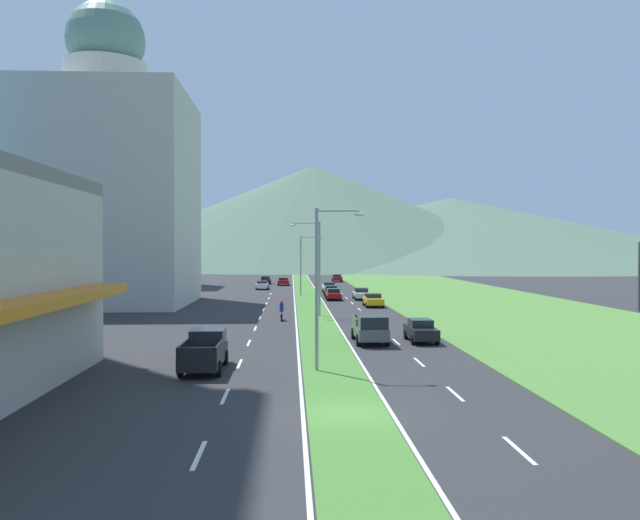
{
  "coord_description": "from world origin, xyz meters",
  "views": [
    {
      "loc": [
        -2.22,
        -24.02,
        6.47
      ],
      "look_at": [
        1.23,
        49.05,
        5.16
      ],
      "focal_mm": 34.92,
      "sensor_mm": 36.0,
      "label": 1
    }
  ],
  "objects_px": {
    "car_1": "(266,280)",
    "pickup_truck_0": "(205,351)",
    "street_lamp_mid": "(316,262)",
    "pickup_truck_1": "(370,329)",
    "car_9": "(421,330)",
    "car_7": "(361,294)",
    "motorcycle_rider": "(282,312)",
    "street_lamp_near": "(322,277)",
    "car_3": "(373,300)",
    "car_6": "(337,278)",
    "car_5": "(331,291)",
    "street_lamp_far": "(304,261)",
    "car_4": "(329,287)",
    "car_8": "(262,285)",
    "car_2": "(283,281)"
  },
  "relations": [
    {
      "from": "car_1",
      "to": "pickup_truck_0",
      "type": "relative_size",
      "value": 0.87
    },
    {
      "from": "street_lamp_mid",
      "to": "pickup_truck_1",
      "type": "xyz_separation_m",
      "value": [
        3.01,
        -16.73,
        -4.24
      ]
    },
    {
      "from": "street_lamp_mid",
      "to": "car_9",
      "type": "distance_m",
      "value": 18.14
    },
    {
      "from": "street_lamp_mid",
      "to": "pickup_truck_1",
      "type": "height_order",
      "value": "street_lamp_mid"
    },
    {
      "from": "car_7",
      "to": "motorcycle_rider",
      "type": "bearing_deg",
      "value": -23.25
    },
    {
      "from": "street_lamp_near",
      "to": "car_3",
      "type": "distance_m",
      "value": 37.4
    },
    {
      "from": "street_lamp_near",
      "to": "car_1",
      "type": "distance_m",
      "value": 82.72
    },
    {
      "from": "car_6",
      "to": "car_5",
      "type": "bearing_deg",
      "value": -5.49
    },
    {
      "from": "car_7",
      "to": "pickup_truck_0",
      "type": "relative_size",
      "value": 0.85
    },
    {
      "from": "street_lamp_near",
      "to": "street_lamp_far",
      "type": "bearing_deg",
      "value": 89.87
    },
    {
      "from": "motorcycle_rider",
      "to": "car_1",
      "type": "bearing_deg",
      "value": 3.7
    },
    {
      "from": "car_4",
      "to": "car_9",
      "type": "xyz_separation_m",
      "value": [
        3.38,
        -49.04,
        0.01
      ]
    },
    {
      "from": "car_5",
      "to": "car_4",
      "type": "bearing_deg",
      "value": 178.73
    },
    {
      "from": "street_lamp_far",
      "to": "motorcycle_rider",
      "type": "relative_size",
      "value": 4.12
    },
    {
      "from": "car_8",
      "to": "pickup_truck_0",
      "type": "height_order",
      "value": "pickup_truck_0"
    },
    {
      "from": "pickup_truck_1",
      "to": "car_8",
      "type": "bearing_deg",
      "value": -170.07
    },
    {
      "from": "car_1",
      "to": "car_2",
      "type": "height_order",
      "value": "car_1"
    },
    {
      "from": "car_6",
      "to": "car_7",
      "type": "bearing_deg",
      "value": -0.08
    },
    {
      "from": "street_lamp_mid",
      "to": "car_6",
      "type": "xyz_separation_m",
      "value": [
        6.63,
        62.51,
        -4.47
      ]
    },
    {
      "from": "car_7",
      "to": "pickup_truck_0",
      "type": "bearing_deg",
      "value": -16.68
    },
    {
      "from": "car_6",
      "to": "car_7",
      "type": "height_order",
      "value": "car_7"
    },
    {
      "from": "car_5",
      "to": "car_8",
      "type": "distance_m",
      "value": 17.81
    },
    {
      "from": "street_lamp_mid",
      "to": "car_7",
      "type": "distance_m",
      "value": 21.4
    },
    {
      "from": "car_5",
      "to": "car_7",
      "type": "relative_size",
      "value": 0.88
    },
    {
      "from": "street_lamp_near",
      "to": "street_lamp_far",
      "type": "height_order",
      "value": "street_lamp_near"
    },
    {
      "from": "street_lamp_far",
      "to": "car_2",
      "type": "bearing_deg",
      "value": 97.06
    },
    {
      "from": "street_lamp_near",
      "to": "street_lamp_far",
      "type": "distance_m",
      "value": 52.83
    },
    {
      "from": "street_lamp_near",
      "to": "car_7",
      "type": "relative_size",
      "value": 1.87
    },
    {
      "from": "car_1",
      "to": "car_7",
      "type": "bearing_deg",
      "value": -159.28
    },
    {
      "from": "car_2",
      "to": "street_lamp_mid",
      "type": "bearing_deg",
      "value": -175.83
    },
    {
      "from": "car_4",
      "to": "motorcycle_rider",
      "type": "height_order",
      "value": "motorcycle_rider"
    },
    {
      "from": "car_1",
      "to": "car_2",
      "type": "bearing_deg",
      "value": -144.5
    },
    {
      "from": "car_5",
      "to": "pickup_truck_1",
      "type": "height_order",
      "value": "pickup_truck_1"
    },
    {
      "from": "street_lamp_near",
      "to": "street_lamp_mid",
      "type": "distance_m",
      "value": 26.44
    },
    {
      "from": "car_4",
      "to": "car_5",
      "type": "xyz_separation_m",
      "value": [
        -0.16,
        -7.18,
        -0.04
      ]
    },
    {
      "from": "car_3",
      "to": "car_7",
      "type": "distance_m",
      "value": 9.92
    },
    {
      "from": "car_4",
      "to": "car_2",
      "type": "bearing_deg",
      "value": -159.37
    },
    {
      "from": "car_3",
      "to": "street_lamp_mid",
      "type": "bearing_deg",
      "value": -34.26
    },
    {
      "from": "street_lamp_far",
      "to": "pickup_truck_1",
      "type": "xyz_separation_m",
      "value": [
        3.67,
        -43.13,
        -3.84
      ]
    },
    {
      "from": "car_6",
      "to": "car_8",
      "type": "bearing_deg",
      "value": -31.44
    },
    {
      "from": "car_3",
      "to": "pickup_truck_0",
      "type": "xyz_separation_m",
      "value": [
        -13.83,
        -35.51,
        0.23
      ]
    },
    {
      "from": "car_7",
      "to": "car_5",
      "type": "bearing_deg",
      "value": -148.43
    },
    {
      "from": "car_8",
      "to": "motorcycle_rider",
      "type": "relative_size",
      "value": 2.01
    },
    {
      "from": "street_lamp_far",
      "to": "car_7",
      "type": "xyz_separation_m",
      "value": [
        7.23,
        -6.53,
        -4.08
      ]
    },
    {
      "from": "car_6",
      "to": "pickup_truck_1",
      "type": "bearing_deg",
      "value": -2.61
    },
    {
      "from": "car_2",
      "to": "car_8",
      "type": "height_order",
      "value": "car_2"
    },
    {
      "from": "car_7",
      "to": "pickup_truck_0",
      "type": "height_order",
      "value": "pickup_truck_0"
    },
    {
      "from": "car_9",
      "to": "car_7",
      "type": "bearing_deg",
      "value": -179.92
    },
    {
      "from": "car_8",
      "to": "car_2",
      "type": "bearing_deg",
      "value": -16.35
    },
    {
      "from": "car_5",
      "to": "pickup_truck_0",
      "type": "distance_m",
      "value": 52.1
    }
  ]
}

